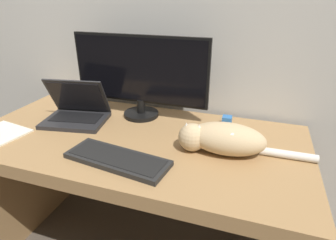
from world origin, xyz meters
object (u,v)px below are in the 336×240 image
object	(u,v)px
monitor	(140,75)
external_keyboard	(117,159)
cat	(222,138)
laptop	(76,113)

from	to	relation	value
monitor	external_keyboard	size ratio (longest dim) A/B	1.64
monitor	cat	bearing A→B (deg)	-27.44
monitor	cat	xyz separation A→B (m)	(0.45, -0.24, -0.16)
laptop	cat	distance (m)	0.74
laptop	external_keyboard	distance (m)	0.46
cat	external_keyboard	bearing A→B (deg)	-152.45
laptop	cat	world-z (taller)	laptop
monitor	external_keyboard	world-z (taller)	monitor
laptop	cat	bearing A→B (deg)	-15.70
monitor	laptop	xyz separation A→B (m)	(-0.28, -0.16, -0.18)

